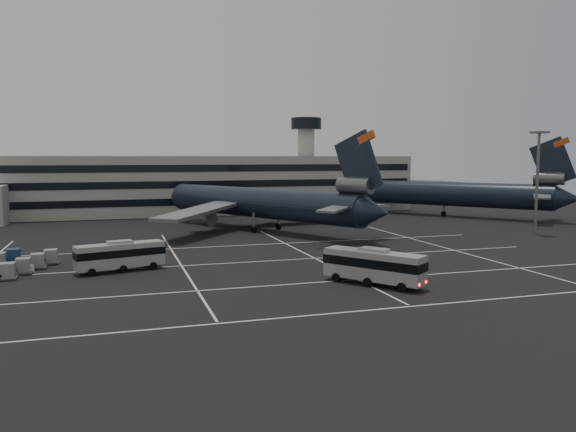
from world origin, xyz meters
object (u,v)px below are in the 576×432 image
object	(u,v)px
trijet_main	(261,203)
bus_far	(120,254)
uld_cluster	(11,263)
bus_near	(374,265)

from	to	relation	value
trijet_main	bus_far	xyz separation A→B (m)	(-25.76, -31.67, -3.21)
trijet_main	bus_far	size ratio (longest dim) A/B	4.88
uld_cluster	bus_far	bearing A→B (deg)	-17.96
uld_cluster	trijet_main	bearing A→B (deg)	35.61
trijet_main	uld_cluster	size ratio (longest dim) A/B	3.93
trijet_main	uld_cluster	bearing A→B (deg)	-173.49
trijet_main	uld_cluster	distance (m)	47.52
bus_near	uld_cluster	size ratio (longest dim) A/B	0.80
bus_near	uld_cluster	distance (m)	43.57
trijet_main	uld_cluster	xyz separation A→B (m)	(-38.47, -27.55, -4.32)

